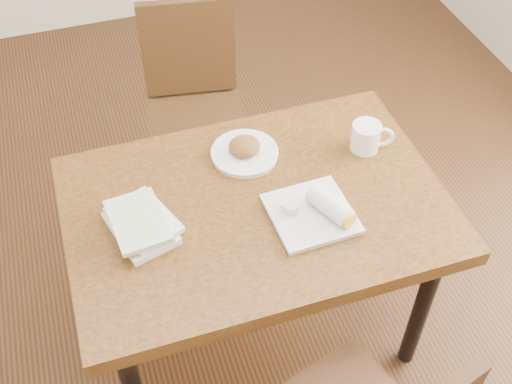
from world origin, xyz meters
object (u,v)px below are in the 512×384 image
object	(u,v)px
coffee_mug	(367,136)
plate_scone	(245,151)
chair_far	(194,97)
table	(256,219)
plate_burrito	(317,211)
book_stack	(141,224)

from	to	relation	value
coffee_mug	plate_scone	bearing A→B (deg)	167.40
chair_far	table	bearing A→B (deg)	-89.41
coffee_mug	plate_burrito	distance (m)	0.38
coffee_mug	plate_burrito	xyz separation A→B (m)	(-0.29, -0.25, -0.03)
chair_far	book_stack	bearing A→B (deg)	-113.39
chair_far	plate_scone	world-z (taller)	chair_far
table	chair_far	bearing A→B (deg)	90.59
chair_far	plate_scone	distance (m)	0.67
chair_far	plate_burrito	bearing A→B (deg)	-79.87
book_stack	plate_scone	bearing A→B (deg)	28.74
coffee_mug	book_stack	world-z (taller)	coffee_mug
plate_scone	book_stack	xyz separation A→B (m)	(-0.41, -0.22, 0.01)
table	plate_burrito	xyz separation A→B (m)	(0.16, -0.12, 0.11)
chair_far	plate_burrito	size ratio (longest dim) A/B	3.57
coffee_mug	plate_burrito	bearing A→B (deg)	-139.06
plate_scone	coffee_mug	distance (m)	0.43
table	chair_far	distance (m)	0.86
plate_burrito	book_stack	xyz separation A→B (m)	(-0.54, 0.12, 0.00)
table	plate_burrito	world-z (taller)	plate_burrito
table	chair_far	size ratio (longest dim) A/B	1.30
table	book_stack	size ratio (longest dim) A/B	4.40
table	book_stack	xyz separation A→B (m)	(-0.38, -0.00, 0.11)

